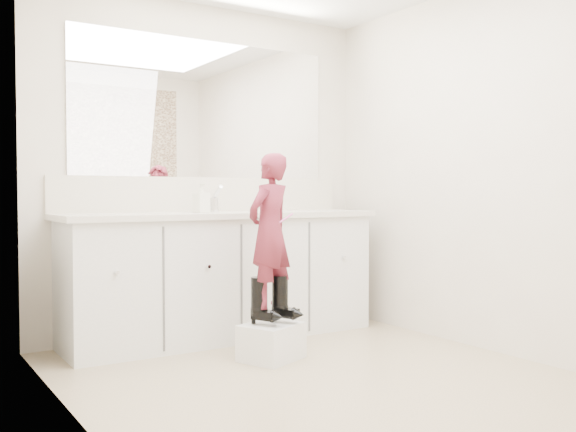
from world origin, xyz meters
TOP-DOWN VIEW (x-y plane):
  - floor at (0.00, 0.00)m, footprint 3.00×3.00m
  - wall_back at (0.00, 1.50)m, footprint 2.60×0.00m
  - wall_left at (-1.30, 0.00)m, footprint 0.00×3.00m
  - wall_right at (1.30, 0.00)m, footprint 0.00×3.00m
  - vanity_cabinet at (0.00, 1.23)m, footprint 2.20×0.55m
  - countertop at (0.00, 1.21)m, footprint 2.28×0.58m
  - backsplash at (0.00, 1.49)m, footprint 2.28×0.03m
  - mirror at (0.00, 1.49)m, footprint 2.00×0.02m
  - faucet at (0.00, 1.38)m, footprint 0.08×0.08m
  - cup at (0.46, 1.25)m, footprint 0.11×0.11m
  - soap_bottle at (-0.17, 1.21)m, footprint 0.11×0.11m
  - step_stool at (-0.02, 0.52)m, footprint 0.43×0.40m
  - boot_left at (-0.10, 0.54)m, footprint 0.17×0.22m
  - boot_right at (0.05, 0.54)m, footprint 0.17×0.22m
  - toddler at (-0.02, 0.54)m, footprint 0.40×0.34m
  - toothbrush at (0.05, 0.46)m, footprint 0.13×0.06m

SIDE VIEW (x-z plane):
  - floor at x=0.00m, z-range 0.00..0.00m
  - step_stool at x=-0.02m, z-range 0.00..0.22m
  - boot_left at x=-0.10m, z-range 0.22..0.51m
  - boot_right at x=0.05m, z-range 0.22..0.51m
  - vanity_cabinet at x=0.00m, z-range 0.00..0.85m
  - toddler at x=-0.02m, z-range 0.32..1.27m
  - countertop at x=0.00m, z-range 0.85..0.89m
  - toothbrush at x=0.05m, z-range 0.84..0.90m
  - faucet at x=0.00m, z-range 0.89..0.99m
  - cup at x=0.46m, z-range 0.89..0.99m
  - soap_bottle at x=-0.17m, z-range 0.89..1.09m
  - backsplash at x=0.00m, z-range 0.89..1.14m
  - wall_back at x=0.00m, z-range -0.10..2.50m
  - wall_left at x=-1.30m, z-range -0.30..2.70m
  - wall_right at x=1.30m, z-range -0.30..2.70m
  - mirror at x=0.00m, z-range 1.14..2.14m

